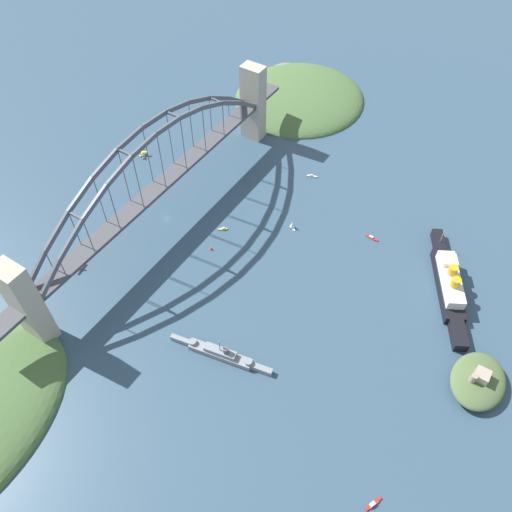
% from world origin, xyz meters
% --- Properties ---
extents(ground_plane, '(1400.00, 1400.00, 0.00)m').
position_xyz_m(ground_plane, '(0.00, 0.00, 0.00)').
color(ground_plane, '#334C60').
extents(harbor_arch_bridge, '(296.14, 18.07, 80.06)m').
position_xyz_m(harbor_arch_bridge, '(0.00, -0.00, 34.60)').
color(harbor_arch_bridge, '#ADA38E').
rests_on(harbor_arch_bridge, ground).
extents(headland_west_shore, '(123.36, 118.42, 22.33)m').
position_xyz_m(headland_west_shore, '(-188.61, 4.27, 0.00)').
color(headland_west_shore, '#476638').
rests_on(headland_west_shore, ground).
extents(ocean_liner, '(86.82, 53.16, 19.52)m').
position_xyz_m(ocean_liner, '(-50.55, 196.60, 6.06)').
color(ocean_liner, black).
rests_on(ocean_liner, ground).
extents(naval_cruiser, '(16.06, 65.11, 17.00)m').
position_xyz_m(naval_cruiser, '(71.12, 101.00, 2.96)').
color(naval_cruiser, gray).
rests_on(naval_cruiser, ground).
extents(fort_island_mid_harbor, '(39.13, 29.93, 14.67)m').
position_xyz_m(fort_island_mid_harbor, '(6.33, 234.30, 4.81)').
color(fort_island_mid_harbor, '#4C6038').
rests_on(fort_island_mid_harbor, ground).
extents(seaplane_taxiing_near_bridge, '(8.14, 8.83, 5.13)m').
position_xyz_m(seaplane_taxiing_near_bridge, '(-45.44, -61.89, 2.26)').
color(seaplane_taxiing_near_bridge, '#B7B7B2').
rests_on(seaplane_taxiing_near_bridge, ground).
extents(seaplane_second_in_formation, '(10.02, 8.21, 4.88)m').
position_xyz_m(seaplane_second_in_formation, '(69.28, -20.29, 2.04)').
color(seaplane_second_in_formation, '#B7B7B2').
rests_on(seaplane_second_in_formation, ground).
extents(small_boat_0, '(10.01, 5.21, 1.89)m').
position_xyz_m(small_boat_0, '(97.31, 211.82, 0.67)').
color(small_boat_0, '#B2231E').
rests_on(small_boat_0, ground).
extents(small_boat_1, '(2.37, 9.67, 1.82)m').
position_xyz_m(small_boat_1, '(-64.51, 136.29, 0.64)').
color(small_boat_1, '#B2231E').
rests_on(small_boat_1, ground).
extents(small_boat_2, '(4.95, 6.22, 7.27)m').
position_xyz_m(small_boat_2, '(-42.39, 83.38, 3.39)').
color(small_boat_2, silver).
rests_on(small_boat_2, ground).
extents(small_boat_3, '(5.16, 6.22, 1.95)m').
position_xyz_m(small_boat_3, '(-13.41, 42.03, 0.70)').
color(small_boat_3, gold).
rests_on(small_boat_3, ground).
extents(small_boat_4, '(3.85, 8.37, 2.11)m').
position_xyz_m(small_boat_4, '(-98.71, 68.35, 0.77)').
color(small_boat_4, silver).
rests_on(small_boat_4, ground).
extents(channel_marker_buoy, '(2.20, 2.20, 2.75)m').
position_xyz_m(channel_marker_buoy, '(6.59, 46.29, 1.12)').
color(channel_marker_buoy, red).
rests_on(channel_marker_buoy, ground).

